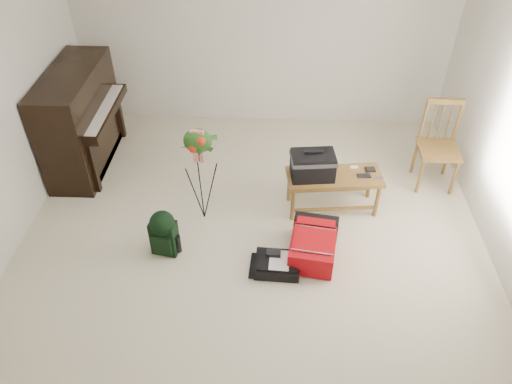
# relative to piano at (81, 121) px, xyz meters

# --- Properties ---
(floor) EXTENTS (5.00, 5.50, 0.01)m
(floor) POSITION_rel_piano_xyz_m (2.19, -1.60, -0.60)
(floor) COLOR beige
(floor) RESTS_ON ground
(ceiling) EXTENTS (5.00, 5.50, 0.01)m
(ceiling) POSITION_rel_piano_xyz_m (2.19, -1.60, 1.90)
(ceiling) COLOR white
(ceiling) RESTS_ON wall_back
(wall_back) EXTENTS (5.00, 0.04, 2.50)m
(wall_back) POSITION_rel_piano_xyz_m (2.19, 1.15, 0.65)
(wall_back) COLOR beige
(wall_back) RESTS_ON floor
(piano) EXTENTS (0.71, 1.50, 1.25)m
(piano) POSITION_rel_piano_xyz_m (0.00, 0.00, 0.00)
(piano) COLOR black
(piano) RESTS_ON floor
(bench) EXTENTS (1.09, 0.54, 0.81)m
(bench) POSITION_rel_piano_xyz_m (2.89, -0.78, -0.03)
(bench) COLOR brown
(bench) RESTS_ON floor
(dining_chair) EXTENTS (0.47, 0.47, 1.06)m
(dining_chair) POSITION_rel_piano_xyz_m (4.33, -0.22, -0.08)
(dining_chair) COLOR brown
(dining_chair) RESTS_ON floor
(red_suitcase) EXTENTS (0.54, 0.73, 0.29)m
(red_suitcase) POSITION_rel_piano_xyz_m (2.83, -1.50, -0.45)
(red_suitcase) COLOR #C10B08
(red_suitcase) RESTS_ON floor
(black_duffel) EXTENTS (0.47, 0.38, 0.19)m
(black_duffel) POSITION_rel_piano_xyz_m (2.46, -1.75, -0.53)
(black_duffel) COLOR black
(black_duffel) RESTS_ON floor
(green_backpack) EXTENTS (0.29, 0.27, 0.53)m
(green_backpack) POSITION_rel_piano_xyz_m (1.28, -1.57, -0.31)
(green_backpack) COLOR black
(green_backpack) RESTS_ON floor
(flower_stand) EXTENTS (0.44, 0.44, 1.21)m
(flower_stand) POSITION_rel_piano_xyz_m (1.62, -1.01, -0.01)
(flower_stand) COLOR black
(flower_stand) RESTS_ON floor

